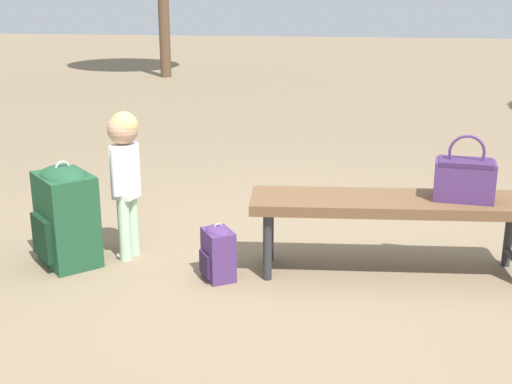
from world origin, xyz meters
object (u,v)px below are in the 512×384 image
Objects in this scene: handbag at (465,178)px; backpack_small at (218,251)px; child_standing at (125,162)px; backpack_large at (66,213)px; park_bench at (393,208)px.

backpack_small is at bearing 10.82° from handbag.
child_standing is at bearing 0.74° from handbag.
park_bench is at bearing -175.84° from backpack_large.
handbag reaches higher than park_bench.
child_standing is at bearing -21.06° from backpack_small.
handbag is 0.41× the size of child_standing.
backpack_large is 1.91× the size of backpack_small.
park_bench is 0.42m from handbag.
handbag is at bearing -169.18° from backpack_small.
park_bench is 2.59× the size of backpack_large.
handbag is 1.11× the size of backpack_small.
handbag is 1.93m from child_standing.
park_bench is 1.01m from backpack_small.
backpack_large is at bearing -5.75° from backpack_small.
child_standing is 2.72× the size of backpack_small.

